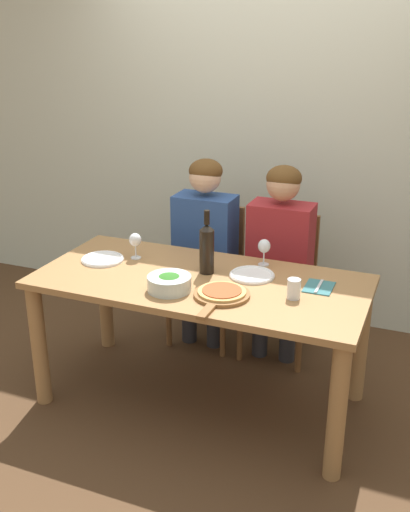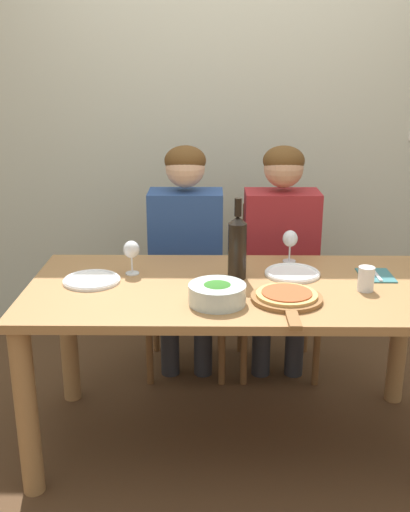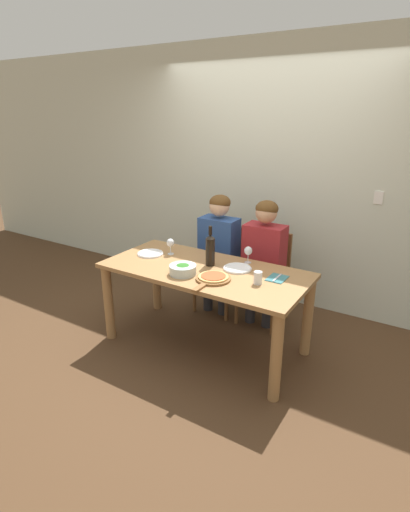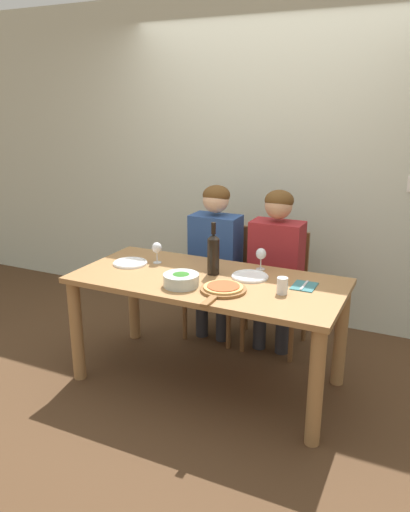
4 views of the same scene
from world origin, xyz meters
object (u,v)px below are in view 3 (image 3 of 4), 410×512
Objects in this scene: wine_bottle at (210,249)px; wine_glass_left at (170,244)px; pizza_on_board at (213,278)px; broccoli_bowl at (183,269)px; water_tumbler at (258,278)px; dinner_plate_right at (237,268)px; person_man at (263,252)px; person_woman at (218,243)px; dinner_plate_left at (150,253)px; fork_on_napkin at (277,278)px; chair_right at (267,273)px; chair_left at (223,264)px; wine_glass_right at (248,252)px.

wine_glass_left is (-0.45, 0.05, -0.04)m from wine_bottle.
broccoli_bowl is at bearing -175.19° from pizza_on_board.
dinner_plate_right is at bearing 145.77° from water_tumbler.
wine_glass_left is at bearing -144.13° from person_man.
wine_bottle is 1.57× the size of broccoli_bowl.
person_woman is 1.04m from water_tumbler.
pizza_on_board is at bearing 4.81° from broccoli_bowl.
person_woman is 5.14× the size of dinner_plate_left.
wine_glass_left is (-0.64, 0.31, 0.09)m from pizza_on_board.
wine_bottle reaches higher than pizza_on_board.
fork_on_napkin is (0.42, 0.29, -0.01)m from pizza_on_board.
water_tumbler is at bearing -4.43° from dinner_plate_left.
wine_glass_left reaches higher than dinner_plate_right.
chair_right is 8.86× the size of water_tumbler.
person_woman reaches higher than chair_left.
wine_bottle is (-0.26, -0.56, 0.14)m from person_man.
person_woman is at bearing 58.81° from dinner_plate_left.
dinner_plate_right is 0.33m from water_tumbler.
chair_right is 4.95× the size of fork_on_napkin.
wine_bottle is at bearing 73.76° from broccoli_bowl.
dinner_plate_right is at bearing -92.78° from wine_glass_right.
wine_glass_right reaches higher than broccoli_bowl.
chair_right is 0.57m from wine_glass_right.
chair_left is 0.85m from dinner_plate_left.
broccoli_bowl is (0.16, -0.95, 0.29)m from chair_left.
water_tumbler reaches higher than fork_on_napkin.
wine_glass_left reaches higher than chair_left.
dinner_plate_left is (-0.37, -0.72, 0.26)m from chair_left.
broccoli_bowl is (-0.08, -0.29, -0.10)m from wine_bottle.
wine_glass_right is at bearing 81.89° from pizza_on_board.
dinner_plate_right is (0.86, 0.10, 0.00)m from dinner_plate_left.
water_tumbler is at bearing -15.62° from wine_bottle.
person_woman is 0.86m from broccoli_bowl.
person_man reaches higher than chair_left.
pizza_on_board is (-0.07, -0.82, 0.02)m from person_man.
pizza_on_board is (0.80, -0.21, 0.01)m from dinner_plate_left.
dinner_plate_right is 1.59× the size of wine_glass_right.
wine_glass_left is (-0.37, 0.33, 0.06)m from broccoli_bowl.
chair_left is at bearing 114.63° from pizza_on_board.
dinner_plate_right is (0.25, 0.04, -0.13)m from wine_bottle.
wine_glass_right is at bearing -90.03° from person_man.
dinner_plate_left is 0.83m from pizza_on_board.
person_woman is (-0.50, -0.11, 0.26)m from chair_right.
water_tumbler is at bearing -34.23° from dinner_plate_right.
chair_right is (0.50, 0.00, 0.00)m from chair_left.
person_woman is 8.19× the size of wine_glass_right.
person_man is at bearing 110.52° from water_tumbler.
chair_right is 5.90× the size of wine_glass_left.
pizza_on_board is at bearing -145.19° from fork_on_napkin.
dinner_plate_right is (-0.01, -0.52, 0.01)m from person_man.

